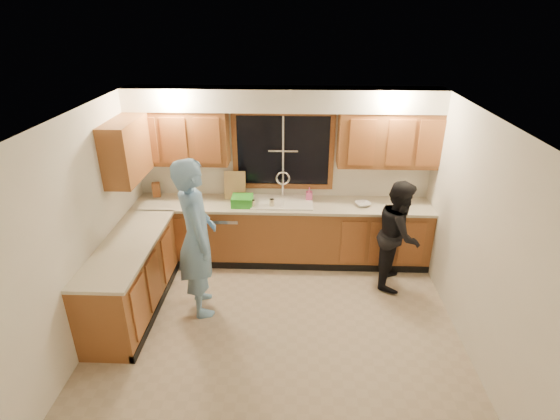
{
  "coord_description": "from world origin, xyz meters",
  "views": [
    {
      "loc": [
        0.19,
        -4.05,
        3.45
      ],
      "look_at": [
        0.0,
        0.65,
        1.25
      ],
      "focal_mm": 28.0,
      "sensor_mm": 36.0,
      "label": 1
    }
  ],
  "objects_px": {
    "dishwasher": "(225,234)",
    "stove": "(113,307)",
    "knife_block": "(156,190)",
    "man": "(197,238)",
    "sink": "(282,206)",
    "soap_bottle": "(309,194)",
    "woman": "(399,234)",
    "bowl": "(363,204)",
    "dish_crate": "(242,201)"
  },
  "relations": [
    {
      "from": "man",
      "to": "stove",
      "type": "bearing_deg",
      "value": 107.24
    },
    {
      "from": "dishwasher",
      "to": "stove",
      "type": "bearing_deg",
      "value": -117.69
    },
    {
      "from": "woman",
      "to": "soap_bottle",
      "type": "distance_m",
      "value": 1.36
    },
    {
      "from": "man",
      "to": "woman",
      "type": "relative_size",
      "value": 1.33
    },
    {
      "from": "sink",
      "to": "man",
      "type": "xyz_separation_m",
      "value": [
        -0.97,
        -1.19,
        0.12
      ]
    },
    {
      "from": "stove",
      "to": "dish_crate",
      "type": "distance_m",
      "value": 2.19
    },
    {
      "from": "dishwasher",
      "to": "woman",
      "type": "bearing_deg",
      "value": -12.31
    },
    {
      "from": "woman",
      "to": "knife_block",
      "type": "height_order",
      "value": "woman"
    },
    {
      "from": "woman",
      "to": "knife_block",
      "type": "xyz_separation_m",
      "value": [
        -3.4,
        0.71,
        0.28
      ]
    },
    {
      "from": "dishwasher",
      "to": "man",
      "type": "height_order",
      "value": "man"
    },
    {
      "from": "stove",
      "to": "sink",
      "type": "bearing_deg",
      "value": 45.39
    },
    {
      "from": "bowl",
      "to": "woman",
      "type": "bearing_deg",
      "value": -49.15
    },
    {
      "from": "dishwasher",
      "to": "soap_bottle",
      "type": "distance_m",
      "value": 1.38
    },
    {
      "from": "man",
      "to": "dish_crate",
      "type": "height_order",
      "value": "man"
    },
    {
      "from": "knife_block",
      "to": "soap_bottle",
      "type": "bearing_deg",
      "value": -15.36
    },
    {
      "from": "woman",
      "to": "soap_bottle",
      "type": "height_order",
      "value": "woman"
    },
    {
      "from": "dish_crate",
      "to": "bowl",
      "type": "xyz_separation_m",
      "value": [
        1.69,
        0.05,
        -0.04
      ]
    },
    {
      "from": "knife_block",
      "to": "bowl",
      "type": "height_order",
      "value": "knife_block"
    },
    {
      "from": "sink",
      "to": "soap_bottle",
      "type": "height_order",
      "value": "sink"
    },
    {
      "from": "dish_crate",
      "to": "bowl",
      "type": "height_order",
      "value": "dish_crate"
    },
    {
      "from": "man",
      "to": "woman",
      "type": "xyz_separation_m",
      "value": [
        2.52,
        0.66,
        -0.25
      ]
    },
    {
      "from": "man",
      "to": "woman",
      "type": "bearing_deg",
      "value": -95.22
    },
    {
      "from": "stove",
      "to": "knife_block",
      "type": "distance_m",
      "value": 2.08
    },
    {
      "from": "dish_crate",
      "to": "sink",
      "type": "bearing_deg",
      "value": 10.27
    },
    {
      "from": "sink",
      "to": "dish_crate",
      "type": "bearing_deg",
      "value": -169.73
    },
    {
      "from": "woman",
      "to": "soap_bottle",
      "type": "relative_size",
      "value": 7.4
    },
    {
      "from": "woman",
      "to": "man",
      "type": "bearing_deg",
      "value": 118.8
    },
    {
      "from": "bowl",
      "to": "sink",
      "type": "bearing_deg",
      "value": 177.45
    },
    {
      "from": "sink",
      "to": "woman",
      "type": "height_order",
      "value": "woman"
    },
    {
      "from": "dishwasher",
      "to": "knife_block",
      "type": "height_order",
      "value": "knife_block"
    },
    {
      "from": "dish_crate",
      "to": "bowl",
      "type": "bearing_deg",
      "value": 1.73
    },
    {
      "from": "dish_crate",
      "to": "bowl",
      "type": "relative_size",
      "value": 1.41
    },
    {
      "from": "dishwasher",
      "to": "man",
      "type": "distance_m",
      "value": 1.32
    },
    {
      "from": "knife_block",
      "to": "bowl",
      "type": "relative_size",
      "value": 1.0
    },
    {
      "from": "dishwasher",
      "to": "stove",
      "type": "height_order",
      "value": "stove"
    },
    {
      "from": "man",
      "to": "knife_block",
      "type": "bearing_deg",
      "value": 13.07
    },
    {
      "from": "sink",
      "to": "man",
      "type": "bearing_deg",
      "value": -128.96
    },
    {
      "from": "woman",
      "to": "dish_crate",
      "type": "height_order",
      "value": "woman"
    },
    {
      "from": "sink",
      "to": "woman",
      "type": "relative_size",
      "value": 0.58
    },
    {
      "from": "stove",
      "to": "knife_block",
      "type": "bearing_deg",
      "value": 91.43
    },
    {
      "from": "knife_block",
      "to": "dish_crate",
      "type": "distance_m",
      "value": 1.32
    },
    {
      "from": "dishwasher",
      "to": "stove",
      "type": "distance_m",
      "value": 2.04
    },
    {
      "from": "stove",
      "to": "soap_bottle",
      "type": "distance_m",
      "value": 2.96
    },
    {
      "from": "woman",
      "to": "stove",
      "type": "bearing_deg",
      "value": 125.18
    },
    {
      "from": "stove",
      "to": "dishwasher",
      "type": "bearing_deg",
      "value": 62.31
    },
    {
      "from": "stove",
      "to": "bowl",
      "type": "distance_m",
      "value": 3.46
    },
    {
      "from": "sink",
      "to": "dishwasher",
      "type": "distance_m",
      "value": 0.96
    },
    {
      "from": "woman",
      "to": "dish_crate",
      "type": "relative_size",
      "value": 5.1
    },
    {
      "from": "man",
      "to": "bowl",
      "type": "height_order",
      "value": "man"
    },
    {
      "from": "knife_block",
      "to": "dish_crate",
      "type": "bearing_deg",
      "value": -25.36
    }
  ]
}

